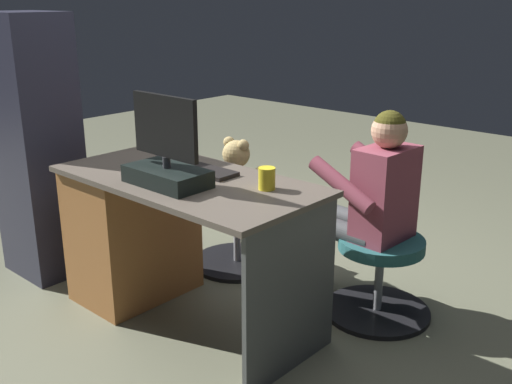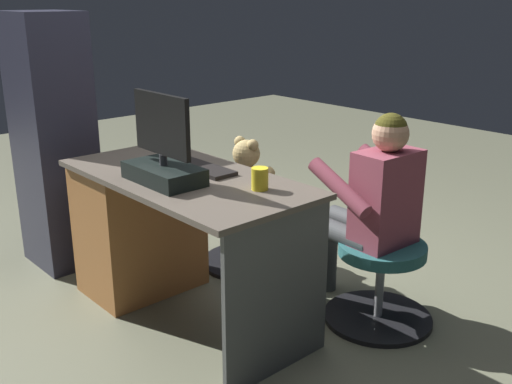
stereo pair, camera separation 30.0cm
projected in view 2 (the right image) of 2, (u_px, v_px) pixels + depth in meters
ground_plane at (242, 293)px, 3.36m from camera, size 10.00×10.00×0.00m
desk at (150, 224)px, 3.25m from camera, size 1.35×0.66×0.76m
monitor at (163, 159)px, 2.76m from camera, size 0.40×0.22×0.41m
keyboard at (200, 167)px, 2.99m from camera, size 0.42×0.14×0.02m
computer_mouse at (166, 156)px, 3.18m from camera, size 0.06×0.10×0.04m
cup at (260, 179)px, 2.67m from camera, size 0.08×0.08×0.10m
tv_remote at (167, 165)px, 3.03m from camera, size 0.04×0.15×0.02m
office_chair_teddy at (247, 228)px, 3.67m from camera, size 0.55×0.55×0.42m
teddy_bear at (248, 172)px, 3.57m from camera, size 0.26×0.27×0.38m
visitor_chair at (380, 277)px, 3.02m from camera, size 0.55×0.55×0.42m
person at (369, 202)px, 2.96m from camera, size 0.56×0.49×1.07m
equipment_rack at (54, 143)px, 3.56m from camera, size 0.44×0.36×1.50m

